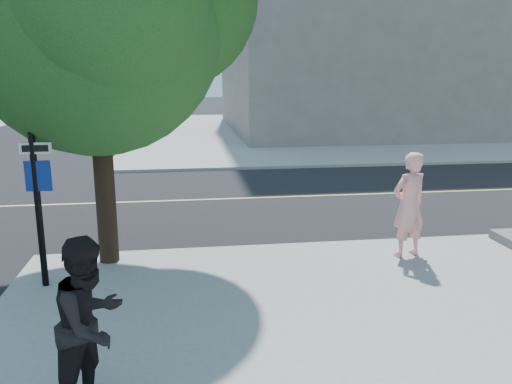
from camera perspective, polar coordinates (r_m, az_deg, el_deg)
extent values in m
plane|color=black|center=(10.78, -18.14, -7.00)|extent=(140.00, 140.00, 0.00)
cube|color=black|center=(15.04, -15.28, -1.15)|extent=(140.00, 9.00, 0.01)
cube|color=#969695|center=(33.71, 12.11, 6.77)|extent=(29.00, 25.00, 0.12)
cube|color=slate|center=(34.36, 13.22, 18.63)|extent=(18.00, 16.00, 14.00)
imported|color=#FEA39F|center=(10.19, 16.57, -1.37)|extent=(0.85, 0.68, 2.03)
imported|color=black|center=(5.72, -17.85, -13.72)|extent=(1.09, 1.15, 1.88)
cylinder|color=black|center=(9.73, -16.54, 2.80)|extent=(0.36, 0.36, 3.63)
sphere|color=#25581F|center=(9.62, -17.51, 17.12)|extent=(4.44, 4.44, 4.44)
cylinder|color=black|center=(8.89, -23.25, 1.66)|extent=(0.11, 0.11, 3.72)
cube|color=white|center=(8.79, -23.23, 4.48)|extent=(0.49, 0.04, 0.18)
cube|color=navy|center=(8.86, -22.98, 1.65)|extent=(0.40, 0.04, 0.49)
imported|color=black|center=(8.76, -23.93, 9.06)|extent=(0.15, 0.18, 0.89)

